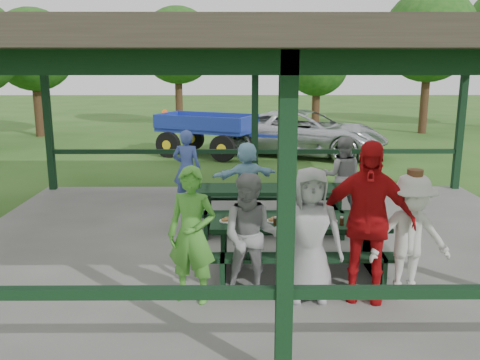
{
  "coord_description": "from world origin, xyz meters",
  "views": [
    {
      "loc": [
        -0.42,
        -7.99,
        2.98
      ],
      "look_at": [
        -0.37,
        -0.3,
        1.24
      ],
      "focal_mm": 38.0,
      "sensor_mm": 36.0,
      "label": 1
    }
  ],
  "objects_px": {
    "contestant_grey_mid": "(310,234)",
    "contestant_red": "(366,221)",
    "contestant_grey_left": "(252,237)",
    "contestant_white_fedora": "(410,237)",
    "spectator_lblue": "(247,178)",
    "contestant_green": "(192,235)",
    "farm_trailer": "(207,134)",
    "picnic_table_far": "(272,202)",
    "picnic_table_near": "(298,240)",
    "spectator_blue": "(187,168)",
    "spectator_grey": "(342,176)",
    "pickup_truck": "(305,133)"
  },
  "relations": [
    {
      "from": "contestant_grey_mid",
      "to": "contestant_red",
      "type": "bearing_deg",
      "value": 1.09
    },
    {
      "from": "contestant_grey_left",
      "to": "contestant_white_fedora",
      "type": "bearing_deg",
      "value": 4.25
    },
    {
      "from": "spectator_lblue",
      "to": "contestant_green",
      "type": "bearing_deg",
      "value": 59.34
    },
    {
      "from": "contestant_white_fedora",
      "to": "farm_trailer",
      "type": "relative_size",
      "value": 0.39
    },
    {
      "from": "picnic_table_far",
      "to": "contestant_grey_mid",
      "type": "relative_size",
      "value": 1.58
    },
    {
      "from": "picnic_table_near",
      "to": "spectator_blue",
      "type": "distance_m",
      "value": 3.98
    },
    {
      "from": "picnic_table_near",
      "to": "spectator_grey",
      "type": "relative_size",
      "value": 1.59
    },
    {
      "from": "picnic_table_far",
      "to": "contestant_grey_left",
      "type": "distance_m",
      "value": 2.88
    },
    {
      "from": "picnic_table_near",
      "to": "contestant_green",
      "type": "relative_size",
      "value": 1.44
    },
    {
      "from": "spectator_blue",
      "to": "spectator_lblue",
      "type": "bearing_deg",
      "value": 163.91
    },
    {
      "from": "picnic_table_near",
      "to": "contestant_grey_mid",
      "type": "xyz_separation_m",
      "value": [
        0.03,
        -0.85,
        0.37
      ]
    },
    {
      "from": "spectator_blue",
      "to": "pickup_truck",
      "type": "xyz_separation_m",
      "value": [
        3.34,
        6.76,
        -0.14
      ]
    },
    {
      "from": "contestant_grey_left",
      "to": "spectator_lblue",
      "type": "bearing_deg",
      "value": 94.55
    },
    {
      "from": "contestant_grey_mid",
      "to": "farm_trailer",
      "type": "height_order",
      "value": "contestant_grey_mid"
    },
    {
      "from": "spectator_blue",
      "to": "picnic_table_far",
      "type": "bearing_deg",
      "value": 145.54
    },
    {
      "from": "picnic_table_far",
      "to": "contestant_red",
      "type": "xyz_separation_m",
      "value": [
        0.96,
        -2.83,
        0.53
      ]
    },
    {
      "from": "contestant_grey_mid",
      "to": "spectator_blue",
      "type": "xyz_separation_m",
      "value": [
        -1.93,
        4.33,
        -0.04
      ]
    },
    {
      "from": "picnic_table_near",
      "to": "contestant_grey_mid",
      "type": "relative_size",
      "value": 1.46
    },
    {
      "from": "contestant_green",
      "to": "spectator_lblue",
      "type": "relative_size",
      "value": 1.19
    },
    {
      "from": "picnic_table_near",
      "to": "contestant_grey_mid",
      "type": "bearing_deg",
      "value": -87.67
    },
    {
      "from": "picnic_table_near",
      "to": "spectator_lblue",
      "type": "distance_m",
      "value": 3.04
    },
    {
      "from": "contestant_white_fedora",
      "to": "spectator_grey",
      "type": "distance_m",
      "value": 3.69
    },
    {
      "from": "spectator_blue",
      "to": "spectator_grey",
      "type": "bearing_deg",
      "value": 175.7
    },
    {
      "from": "contestant_grey_mid",
      "to": "pickup_truck",
      "type": "height_order",
      "value": "contestant_grey_mid"
    },
    {
      "from": "contestant_red",
      "to": "pickup_truck",
      "type": "relative_size",
      "value": 0.37
    },
    {
      "from": "spectator_grey",
      "to": "spectator_lblue",
      "type": "bearing_deg",
      "value": 8.99
    },
    {
      "from": "contestant_red",
      "to": "farm_trailer",
      "type": "relative_size",
      "value": 0.48
    },
    {
      "from": "contestant_white_fedora",
      "to": "farm_trailer",
      "type": "xyz_separation_m",
      "value": [
        -3.15,
        11.0,
        -0.16
      ]
    },
    {
      "from": "contestant_red",
      "to": "contestant_white_fedora",
      "type": "relative_size",
      "value": 1.22
    },
    {
      "from": "spectator_blue",
      "to": "contestant_green",
      "type": "bearing_deg",
      "value": 103.63
    },
    {
      "from": "contestant_white_fedora",
      "to": "contestant_green",
      "type": "bearing_deg",
      "value": 175.57
    },
    {
      "from": "contestant_grey_left",
      "to": "farm_trailer",
      "type": "distance_m",
      "value": 11.05
    },
    {
      "from": "farm_trailer",
      "to": "contestant_white_fedora",
      "type": "bearing_deg",
      "value": -49.9
    },
    {
      "from": "picnic_table_near",
      "to": "contestant_green",
      "type": "height_order",
      "value": "contestant_green"
    },
    {
      "from": "picnic_table_near",
      "to": "contestant_red",
      "type": "xyz_separation_m",
      "value": [
        0.73,
        -0.83,
        0.54
      ]
    },
    {
      "from": "picnic_table_near",
      "to": "contestant_grey_left",
      "type": "distance_m",
      "value": 1.12
    },
    {
      "from": "spectator_grey",
      "to": "pickup_truck",
      "type": "distance_m",
      "value": 7.4
    },
    {
      "from": "spectator_blue",
      "to": "pickup_truck",
      "type": "height_order",
      "value": "spectator_blue"
    },
    {
      "from": "contestant_grey_mid",
      "to": "farm_trailer",
      "type": "distance_m",
      "value": 11.18
    },
    {
      "from": "spectator_grey",
      "to": "contestant_grey_mid",
      "type": "bearing_deg",
      "value": 84.8
    },
    {
      "from": "picnic_table_far",
      "to": "spectator_lblue",
      "type": "relative_size",
      "value": 1.86
    },
    {
      "from": "picnic_table_near",
      "to": "contestant_grey_left",
      "type": "height_order",
      "value": "contestant_grey_left"
    },
    {
      "from": "contestant_green",
      "to": "farm_trailer",
      "type": "relative_size",
      "value": 0.4
    },
    {
      "from": "picnic_table_far",
      "to": "spectator_lblue",
      "type": "bearing_deg",
      "value": 114.56
    },
    {
      "from": "farm_trailer",
      "to": "pickup_truck",
      "type": "bearing_deg",
      "value": 25.41
    },
    {
      "from": "contestant_red",
      "to": "contestant_white_fedora",
      "type": "height_order",
      "value": "contestant_red"
    },
    {
      "from": "spectator_lblue",
      "to": "spectator_grey",
      "type": "height_order",
      "value": "spectator_grey"
    },
    {
      "from": "contestant_green",
      "to": "farm_trailer",
      "type": "distance_m",
      "value": 11.06
    },
    {
      "from": "contestant_grey_left",
      "to": "pickup_truck",
      "type": "distance_m",
      "value": 11.27
    },
    {
      "from": "contestant_white_fedora",
      "to": "pickup_truck",
      "type": "height_order",
      "value": "contestant_white_fedora"
    }
  ]
}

